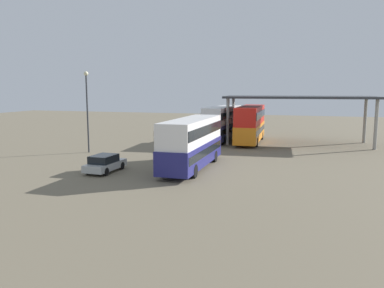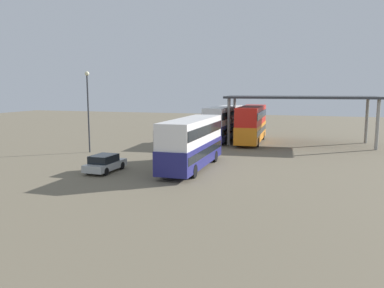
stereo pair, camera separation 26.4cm
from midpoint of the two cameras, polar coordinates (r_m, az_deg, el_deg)
ground_plane at (r=28.55m, az=-1.62°, el=-4.89°), size 140.00×140.00×0.00m
double_decker_main at (r=31.30m, az=0.25°, el=0.41°), size 2.65×10.48×4.05m
parked_hatchback at (r=30.98m, az=-12.46°, el=-2.78°), size 1.81×3.95×1.35m
double_decker_near_canopy at (r=48.24m, az=4.86°, el=3.23°), size 2.97×10.20×4.23m
double_decker_mid_row at (r=46.80m, az=8.87°, el=3.09°), size 2.87×10.64×4.36m
depot_canopy at (r=46.64m, az=15.74°, el=6.33°), size 17.38×7.93×5.57m
lamppost_tall at (r=40.39m, az=-14.87°, el=5.97°), size 0.44×0.44×8.14m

